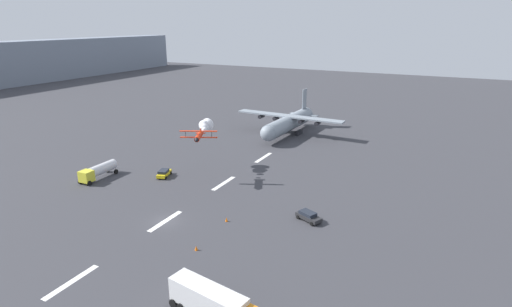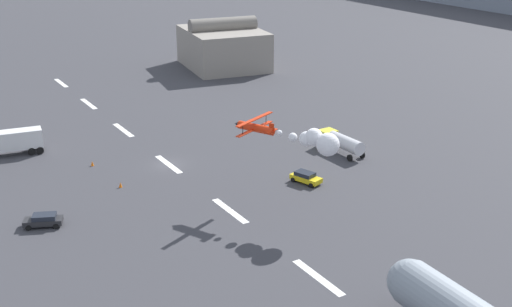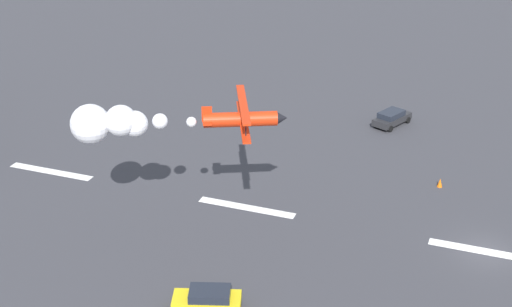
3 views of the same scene
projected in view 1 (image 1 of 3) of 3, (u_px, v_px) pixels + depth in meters
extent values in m
plane|color=#38383D|center=(165.00, 221.00, 66.53)|extent=(440.00, 440.00, 0.00)
cube|color=white|center=(71.00, 282.00, 50.99)|extent=(8.00, 0.90, 0.01)
cube|color=white|center=(165.00, 221.00, 66.53)|extent=(8.00, 0.90, 0.01)
cube|color=white|center=(224.00, 183.00, 82.07)|extent=(8.00, 0.90, 0.01)
cube|color=white|center=(263.00, 158.00, 97.61)|extent=(8.00, 0.90, 0.01)
cylinder|color=gray|center=(289.00, 123.00, 116.78)|extent=(26.22, 5.29, 4.34)
sphere|color=gray|center=(268.00, 133.00, 105.91)|extent=(4.12, 4.12, 4.12)
cube|color=gray|center=(289.00, 116.00, 116.18)|extent=(4.36, 31.88, 0.40)
cylinder|color=black|center=(261.00, 116.00, 120.15)|extent=(2.44, 1.19, 1.10)
cylinder|color=black|center=(276.00, 118.00, 117.95)|extent=(2.44, 1.19, 1.10)
cylinder|color=black|center=(301.00, 121.00, 114.29)|extent=(2.44, 1.19, 1.10)
cylinder|color=black|center=(318.00, 123.00, 112.09)|extent=(2.44, 1.19, 1.10)
cube|color=gray|center=(304.00, 99.00, 124.31)|extent=(2.81, 0.40, 6.00)
cube|color=gray|center=(304.00, 115.00, 125.81)|extent=(2.33, 9.07, 0.24)
cube|color=black|center=(299.00, 133.00, 117.23)|extent=(3.23, 1.12, 1.20)
cube|color=black|center=(282.00, 130.00, 119.69)|extent=(3.23, 1.12, 1.20)
cylinder|color=red|center=(199.00, 136.00, 79.95)|extent=(4.98, 3.04, 1.01)
cube|color=red|center=(199.00, 137.00, 79.80)|extent=(3.58, 6.86, 0.12)
cube|color=red|center=(198.00, 131.00, 79.42)|extent=(3.58, 6.86, 0.12)
cylinder|color=black|center=(212.00, 134.00, 79.53)|extent=(0.08, 0.08, 1.24)
cylinder|color=black|center=(185.00, 134.00, 79.69)|extent=(0.08, 0.08, 1.24)
cube|color=red|center=(201.00, 131.00, 81.96)|extent=(0.68, 0.39, 1.10)
cube|color=red|center=(201.00, 133.00, 82.08)|extent=(1.39, 2.07, 0.08)
cone|color=black|center=(196.00, 140.00, 77.23)|extent=(1.00, 1.08, 0.86)
sphere|color=white|center=(201.00, 132.00, 83.11)|extent=(0.70, 0.70, 0.70)
sphere|color=white|center=(204.00, 130.00, 85.13)|extent=(1.07, 1.07, 1.07)
sphere|color=white|center=(204.00, 128.00, 86.72)|extent=(1.78, 1.78, 1.78)
sphere|color=white|center=(204.00, 125.00, 87.46)|extent=(2.13, 2.13, 2.13)
sphere|color=white|center=(207.00, 124.00, 89.55)|extent=(2.72, 2.72, 2.72)
cube|color=silver|center=(208.00, 299.00, 44.32)|extent=(3.96, 9.85, 2.80)
cylinder|color=black|center=(197.00, 296.00, 47.49)|extent=(0.52, 1.14, 1.10)
cylinder|color=black|center=(189.00, 292.00, 48.16)|extent=(0.52, 1.14, 1.10)
cylinder|color=black|center=(173.00, 304.00, 46.23)|extent=(0.52, 1.14, 1.10)
cube|color=yellow|center=(86.00, 176.00, 81.42)|extent=(2.27, 2.46, 2.20)
cylinder|color=silver|center=(103.00, 168.00, 85.06)|extent=(6.50, 2.28, 2.10)
cylinder|color=black|center=(89.00, 183.00, 80.75)|extent=(1.01, 0.35, 1.00)
cylinder|color=black|center=(116.00, 172.00, 87.08)|extent=(1.01, 0.35, 1.00)
cylinder|color=black|center=(80.00, 181.00, 81.73)|extent=(1.01, 0.35, 1.00)
cylinder|color=black|center=(108.00, 170.00, 88.05)|extent=(1.01, 0.35, 1.00)
cube|color=#262628|center=(309.00, 217.00, 66.50)|extent=(3.42, 4.76, 0.65)
cube|color=#1E232D|center=(308.00, 213.00, 66.47)|extent=(2.58, 3.09, 0.55)
cylinder|color=black|center=(319.00, 221.00, 66.01)|extent=(0.46, 0.67, 0.64)
cylinder|color=black|center=(306.00, 214.00, 68.28)|extent=(0.46, 0.67, 0.64)
cylinder|color=black|center=(312.00, 224.00, 64.92)|extent=(0.46, 0.67, 0.64)
cylinder|color=black|center=(298.00, 217.00, 67.19)|extent=(0.46, 0.67, 0.64)
cube|color=yellow|center=(164.00, 174.00, 85.49)|extent=(4.64, 3.05, 0.65)
cube|color=#1E232D|center=(164.00, 171.00, 85.11)|extent=(2.96, 2.38, 0.55)
cylinder|color=black|center=(163.00, 172.00, 87.13)|extent=(0.68, 0.41, 0.64)
cylinder|color=black|center=(157.00, 177.00, 84.30)|extent=(0.68, 0.41, 0.64)
cylinder|color=black|center=(171.00, 173.00, 86.87)|extent=(0.68, 0.41, 0.64)
cylinder|color=black|center=(166.00, 178.00, 84.05)|extent=(0.68, 0.41, 0.64)
cone|color=orange|center=(196.00, 248.00, 57.94)|extent=(0.44, 0.44, 0.75)
cone|color=orange|center=(226.00, 219.00, 66.32)|extent=(0.44, 0.44, 0.75)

